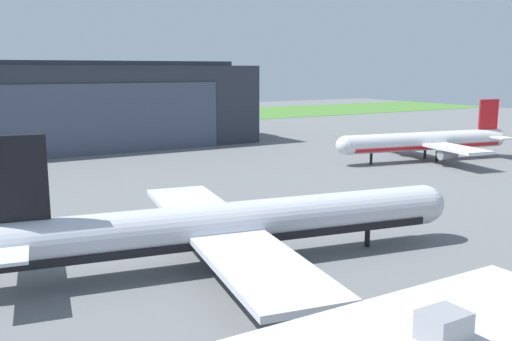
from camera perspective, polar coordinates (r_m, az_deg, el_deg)
ground_plane at (r=63.37m, az=-7.97°, el=-7.11°), size 440.00×440.00×0.00m
grass_field_strip at (r=210.15m, az=-24.47°, el=4.26°), size 440.00×56.00×0.08m
maintenance_hangar at (r=144.70m, az=-22.06°, el=6.03°), size 104.87×39.13×20.77m
airliner_far_left at (r=121.32m, az=16.83°, el=2.81°), size 40.38×31.64×12.38m
airliner_near_left at (r=54.61m, az=-2.65°, el=-5.64°), size 48.61×40.02×13.48m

